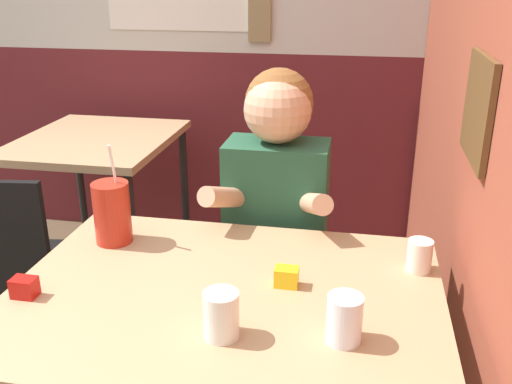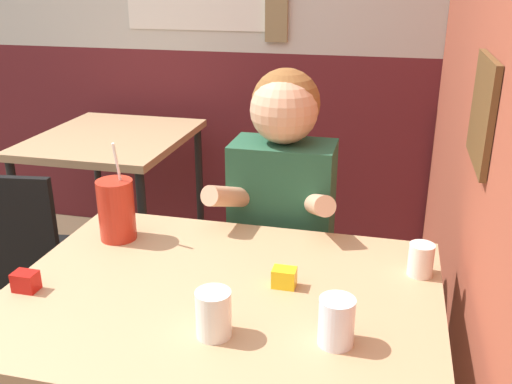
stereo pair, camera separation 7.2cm
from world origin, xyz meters
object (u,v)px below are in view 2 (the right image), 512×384
(person_seated, at_px, (282,234))
(background_table, at_px, (113,152))
(cocktail_pitcher, at_px, (116,210))
(main_table, at_px, (222,314))
(chair_near_window, at_px, (23,255))

(person_seated, bearing_deg, background_table, 144.49)
(person_seated, xyz_separation_m, cocktail_pitcher, (-0.43, -0.35, 0.19))
(main_table, height_order, chair_near_window, chair_near_window)
(main_table, xyz_separation_m, background_table, (-0.96, 1.28, -0.02))
(cocktail_pitcher, bearing_deg, background_table, 118.16)
(chair_near_window, bearing_deg, main_table, -34.61)
(background_table, xyz_separation_m, cocktail_pitcher, (0.57, -1.06, 0.18))
(cocktail_pitcher, bearing_deg, main_table, -29.55)
(person_seated, height_order, cocktail_pitcher, person_seated)
(person_seated, distance_m, cocktail_pitcher, 0.59)
(background_table, relative_size, person_seated, 0.67)
(chair_near_window, relative_size, cocktail_pitcher, 2.85)
(chair_near_window, distance_m, cocktail_pitcher, 0.70)
(main_table, bearing_deg, person_seated, 85.62)
(main_table, relative_size, person_seated, 0.88)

